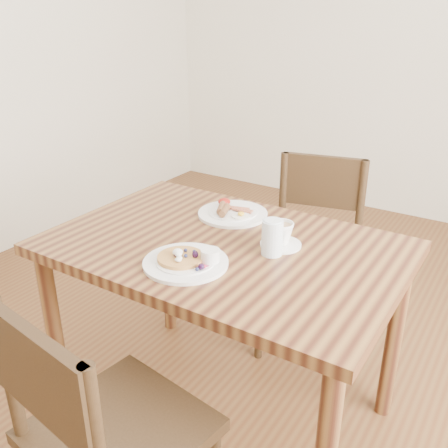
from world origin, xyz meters
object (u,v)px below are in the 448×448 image
at_px(dining_table, 224,268).
at_px(pancake_plate, 187,261).
at_px(chair_far, 313,246).
at_px(teacup_saucer, 281,235).
at_px(breakfast_plate, 232,212).
at_px(water_glass, 272,238).
at_px(chair_near, 102,431).

xyz_separation_m(dining_table, pancake_plate, (-0.01, -0.20, 0.11)).
distance_m(chair_far, teacup_saucer, 0.63).
bearing_deg(breakfast_plate, chair_far, 66.02).
distance_m(breakfast_plate, water_glass, 0.36).
bearing_deg(pancake_plate, chair_near, -82.40).
distance_m(chair_near, teacup_saucer, 0.81).
bearing_deg(pancake_plate, breakfast_plate, 102.92).
bearing_deg(water_glass, breakfast_plate, 143.56).
xyz_separation_m(chair_far, teacup_saucer, (0.10, -0.55, 0.29)).
height_order(chair_near, teacup_saucer, chair_near).
height_order(chair_near, pancake_plate, chair_near).
bearing_deg(dining_table, water_glass, 4.23).
height_order(teacup_saucer, water_glass, water_glass).
bearing_deg(pancake_plate, water_glass, 47.77).
distance_m(pancake_plate, teacup_saucer, 0.34).
distance_m(dining_table, breakfast_plate, 0.27).
distance_m(dining_table, pancake_plate, 0.23).
xyz_separation_m(pancake_plate, teacup_saucer, (0.19, 0.28, 0.02)).
xyz_separation_m(dining_table, chair_far, (0.08, 0.64, -0.16)).
bearing_deg(teacup_saucer, breakfast_plate, 153.83).
bearing_deg(water_glass, dining_table, -175.77).
bearing_deg(water_glass, teacup_saucer, 92.57).
relative_size(pancake_plate, teacup_saucer, 1.93).
bearing_deg(chair_near, chair_far, 96.71).
height_order(chair_near, water_glass, chair_near).
distance_m(chair_near, chair_far, 1.30).
relative_size(chair_near, teacup_saucer, 6.29).
xyz_separation_m(chair_near, chair_far, (0.02, 1.30, 0.00)).
bearing_deg(chair_near, pancake_plate, 105.40).
relative_size(pancake_plate, water_glass, 2.28).
bearing_deg(breakfast_plate, water_glass, -36.44).
distance_m(teacup_saucer, water_glass, 0.08).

